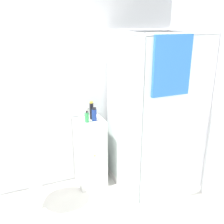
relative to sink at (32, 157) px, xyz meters
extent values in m
cube|color=silver|center=(0.27, 0.42, 0.60)|extent=(6.40, 0.06, 2.50)
cube|color=white|center=(1.48, -0.07, -0.60)|extent=(0.91, 0.91, 0.09)
cylinder|color=silver|center=(1.92, 0.37, 0.32)|extent=(0.04, 0.04, 1.95)
cylinder|color=silver|center=(1.05, 0.37, 0.32)|extent=(0.04, 0.04, 1.95)
cylinder|color=silver|center=(1.92, -0.50, 0.32)|extent=(0.04, 0.04, 1.95)
cylinder|color=silver|center=(1.05, -0.50, 0.32)|extent=(0.04, 0.04, 1.95)
cylinder|color=silver|center=(1.48, -0.50, 1.28)|extent=(0.87, 0.04, 0.04)
cylinder|color=silver|center=(1.48, 0.37, 1.28)|extent=(0.87, 0.04, 0.04)
cylinder|color=silver|center=(1.05, -0.07, 1.28)|extent=(0.04, 0.87, 0.04)
cylinder|color=silver|center=(1.92, -0.07, 1.28)|extent=(0.04, 0.87, 0.04)
cube|color=silver|center=(1.48, -0.52, 0.35)|extent=(0.84, 0.01, 1.82)
cube|color=silver|center=(1.03, -0.07, 0.35)|extent=(0.01, 0.84, 1.82)
cylinder|color=#B7BABF|center=(1.71, 0.31, 0.17)|extent=(0.02, 0.02, 1.46)
cylinder|color=#B7BABF|center=(1.71, 0.26, 0.92)|extent=(0.07, 0.07, 0.04)
cube|color=#2D6BB7|center=(1.35, -0.54, 0.98)|extent=(0.42, 0.03, 0.59)
cube|color=silver|center=(0.73, 0.21, -0.20)|extent=(0.35, 0.34, 0.89)
sphere|color=gold|center=(0.73, 0.03, -0.16)|extent=(0.02, 0.02, 0.02)
cylinder|color=white|center=(0.00, 0.00, -0.31)|extent=(0.13, 0.13, 0.68)
cylinder|color=white|center=(0.00, 0.00, 0.10)|extent=(0.49, 0.49, 0.15)
cylinder|color=#B7BABF|center=(0.00, 0.17, 0.24)|extent=(0.02, 0.02, 0.13)
cube|color=#B7BABF|center=(0.00, 0.14, 0.30)|extent=(0.02, 0.07, 0.02)
cylinder|color=green|center=(0.68, 0.16, 0.30)|extent=(0.05, 0.05, 0.12)
cylinder|color=black|center=(0.68, 0.16, 0.37)|extent=(0.02, 0.02, 0.02)
cube|color=black|center=(0.68, 0.14, 0.39)|extent=(0.01, 0.03, 0.01)
cylinder|color=black|center=(0.77, 0.23, 0.35)|extent=(0.05, 0.05, 0.21)
cylinder|color=gold|center=(0.77, 0.23, 0.46)|extent=(0.04, 0.04, 0.02)
cylinder|color=navy|center=(0.78, 0.18, 0.32)|extent=(0.06, 0.06, 0.14)
cylinder|color=black|center=(0.78, 0.18, 0.40)|extent=(0.05, 0.05, 0.02)
cylinder|color=white|center=(0.74, 0.31, 0.31)|extent=(0.04, 0.04, 0.13)
cylinder|color=silver|center=(0.74, 0.31, 0.39)|extent=(0.02, 0.02, 0.02)
cube|color=silver|center=(0.74, 0.30, 0.40)|extent=(0.01, 0.02, 0.01)
camera|label=1|loc=(-0.17, -2.66, 1.41)|focal=42.00mm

